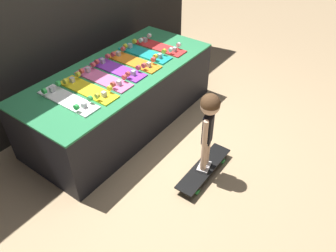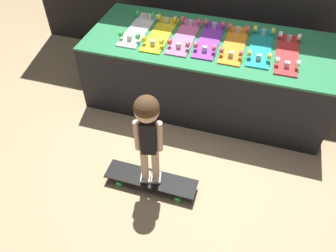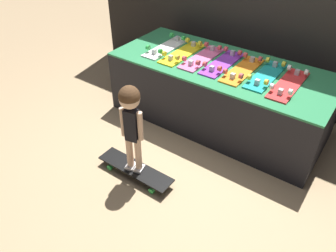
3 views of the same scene
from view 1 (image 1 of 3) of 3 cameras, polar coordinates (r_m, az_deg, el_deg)
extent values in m
plane|color=tan|center=(3.61, -0.28, -2.75)|extent=(16.00, 16.00, 0.00)
cube|color=black|center=(3.88, -18.17, 19.21)|extent=(4.52, 0.10, 2.41)
cube|color=black|center=(3.74, -8.13, 4.86)|extent=(2.26, 0.97, 0.67)
cube|color=#2D7F4C|center=(3.56, -8.63, 9.43)|extent=(2.26, 0.97, 0.02)
cube|color=white|center=(3.17, -17.02, 4.36)|extent=(0.19, 0.66, 0.01)
cube|color=#B7B7BC|center=(3.31, -19.56, 6.02)|extent=(0.04, 0.04, 0.05)
cylinder|color=green|center=(3.33, -18.59, 7.03)|extent=(0.03, 0.05, 0.05)
cylinder|color=green|center=(3.26, -20.74, 5.73)|extent=(0.03, 0.05, 0.05)
cube|color=#B7B7BC|center=(3.00, -14.45, 3.55)|extent=(0.04, 0.04, 0.05)
cylinder|color=green|center=(3.03, -13.42, 4.67)|extent=(0.03, 0.05, 0.05)
cylinder|color=green|center=(2.95, -15.67, 3.20)|extent=(0.03, 0.05, 0.05)
cube|color=yellow|center=(3.27, -13.76, 6.16)|extent=(0.19, 0.66, 0.01)
cube|color=#B7B7BC|center=(3.40, -16.36, 7.71)|extent=(0.04, 0.04, 0.05)
cylinder|color=yellow|center=(3.43, -15.43, 8.67)|extent=(0.03, 0.05, 0.05)
cylinder|color=yellow|center=(3.35, -17.47, 7.46)|extent=(0.03, 0.05, 0.05)
cube|color=#B7B7BC|center=(3.11, -11.10, 5.45)|extent=(0.04, 0.04, 0.05)
cylinder|color=yellow|center=(3.14, -10.13, 6.51)|extent=(0.03, 0.05, 0.05)
cylinder|color=yellow|center=(3.05, -12.22, 5.15)|extent=(0.03, 0.05, 0.05)
cube|color=pink|center=(3.41, -11.20, 8.03)|extent=(0.19, 0.66, 0.01)
cube|color=#B7B7BC|center=(3.54, -13.80, 9.46)|extent=(0.04, 0.04, 0.05)
cylinder|color=#D84C4C|center=(3.57, -12.91, 10.37)|extent=(0.03, 0.05, 0.05)
cylinder|color=#D84C4C|center=(3.48, -14.83, 9.26)|extent=(0.03, 0.05, 0.05)
cube|color=#B7B7BC|center=(3.26, -8.53, 7.43)|extent=(0.04, 0.04, 0.05)
cylinder|color=#D84C4C|center=(3.29, -7.62, 8.42)|extent=(0.03, 0.05, 0.05)
cylinder|color=#D84C4C|center=(3.19, -9.55, 7.18)|extent=(0.03, 0.05, 0.05)
cube|color=purple|center=(3.55, -8.73, 9.70)|extent=(0.19, 0.66, 0.01)
cube|color=#B7B7BC|center=(3.68, -11.31, 11.04)|extent=(0.04, 0.04, 0.05)
cylinder|color=#D84C4C|center=(3.72, -10.48, 11.88)|extent=(0.03, 0.05, 0.05)
cylinder|color=#D84C4C|center=(3.62, -12.27, 10.87)|extent=(0.03, 0.05, 0.05)
cube|color=#B7B7BC|center=(3.41, -6.06, 9.18)|extent=(0.04, 0.04, 0.05)
cylinder|color=#D84C4C|center=(3.45, -5.20, 10.10)|extent=(0.03, 0.05, 0.05)
cylinder|color=#D84C4C|center=(3.34, -7.00, 8.98)|extent=(0.03, 0.05, 0.05)
cube|color=orange|center=(3.69, -6.06, 11.09)|extent=(0.19, 0.66, 0.01)
cube|color=#B7B7BC|center=(3.81, -8.64, 12.36)|extent=(0.04, 0.04, 0.05)
cylinder|color=#D84C4C|center=(3.85, -7.85, 13.16)|extent=(0.03, 0.05, 0.05)
cylinder|color=#D84C4C|center=(3.75, -9.53, 12.23)|extent=(0.03, 0.05, 0.05)
cube|color=#B7B7BC|center=(3.55, -3.38, 10.63)|extent=(0.04, 0.04, 0.05)
cylinder|color=#D84C4C|center=(3.59, -2.58, 11.49)|extent=(0.03, 0.05, 0.05)
cylinder|color=#D84C4C|center=(3.48, -4.23, 10.47)|extent=(0.03, 0.05, 0.05)
cube|color=teal|center=(3.86, -4.09, 12.52)|extent=(0.19, 0.66, 0.01)
cube|color=#B7B7BC|center=(3.97, -6.62, 13.72)|extent=(0.04, 0.04, 0.05)
cylinder|color=yellow|center=(4.02, -5.87, 14.46)|extent=(0.03, 0.05, 0.05)
cylinder|color=yellow|center=(3.91, -7.45, 13.62)|extent=(0.03, 0.05, 0.05)
cube|color=#B7B7BC|center=(3.72, -1.44, 12.12)|extent=(0.04, 0.04, 0.05)
cylinder|color=yellow|center=(3.77, -0.69, 12.92)|extent=(0.03, 0.05, 0.05)
cylinder|color=yellow|center=(3.65, -2.23, 12.01)|extent=(0.03, 0.05, 0.05)
cube|color=red|center=(4.00, -1.48, 13.59)|extent=(0.19, 0.66, 0.01)
cube|color=#B7B7BC|center=(4.11, -4.00, 14.74)|extent=(0.04, 0.04, 0.05)
cylinder|color=white|center=(4.15, -3.30, 15.44)|extent=(0.03, 0.05, 0.05)
cylinder|color=white|center=(4.04, -4.76, 14.67)|extent=(0.03, 0.05, 0.05)
cube|color=#B7B7BC|center=(3.87, 1.17, 13.21)|extent=(0.04, 0.04, 0.05)
cylinder|color=white|center=(3.91, 1.87, 13.96)|extent=(0.03, 0.05, 0.05)
cylinder|color=white|center=(3.79, 0.46, 13.13)|extent=(0.03, 0.05, 0.05)
cube|color=black|center=(3.23, 6.27, -7.27)|extent=(0.75, 0.19, 0.01)
cube|color=#B7B7BC|center=(3.41, 8.37, -5.18)|extent=(0.04, 0.04, 0.05)
cylinder|color=green|center=(3.46, 7.18, -4.96)|extent=(0.05, 0.03, 0.05)
cylinder|color=green|center=(3.41, 9.50, -6.02)|extent=(0.05, 0.03, 0.05)
cube|color=#B7B7BC|center=(3.11, 3.85, -10.38)|extent=(0.04, 0.04, 0.05)
cylinder|color=green|center=(3.16, 2.60, -10.05)|extent=(0.05, 0.03, 0.05)
cylinder|color=green|center=(3.10, 5.09, -11.33)|extent=(0.05, 0.03, 0.05)
cube|color=silver|center=(3.25, 6.52, -6.53)|extent=(0.10, 0.12, 0.03)
cylinder|color=#DBB293|center=(3.12, 6.76, -4.21)|extent=(0.06, 0.06, 0.34)
cube|color=silver|center=(3.19, 6.06, -7.53)|extent=(0.10, 0.12, 0.03)
cylinder|color=#DBB293|center=(3.06, 6.29, -5.21)|extent=(0.06, 0.06, 0.34)
cube|color=black|center=(2.90, 6.94, -0.56)|extent=(0.12, 0.10, 0.29)
cylinder|color=#DBB293|center=(2.95, 7.41, 0.52)|extent=(0.05, 0.05, 0.27)
cylinder|color=#DBB293|center=(2.83, 6.49, -1.29)|extent=(0.05, 0.05, 0.27)
sphere|color=#DBB293|center=(2.74, 7.35, 3.57)|extent=(0.17, 0.17, 0.17)
sphere|color=#4C331E|center=(2.73, 7.38, 3.93)|extent=(0.17, 0.17, 0.17)
camera|label=2|loc=(2.63, 50.77, 23.22)|focal=35.00mm
camera|label=3|loc=(3.54, 49.85, 23.19)|focal=35.00mm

